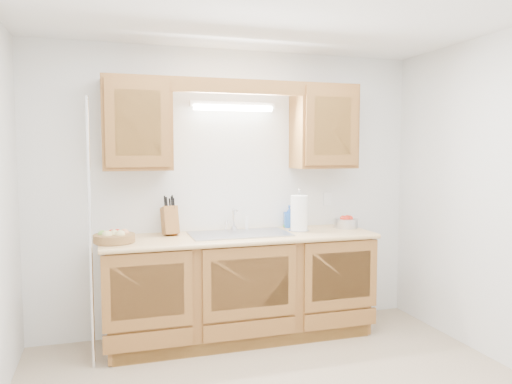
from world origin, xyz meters
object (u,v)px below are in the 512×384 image
object	(u,v)px
fruit_basket	(114,237)
apple_bowl	(346,222)
knife_block	(170,220)
paper_towel	(299,214)

from	to	relation	value
fruit_basket	apple_bowl	size ratio (longest dim) A/B	1.81
knife_block	paper_towel	size ratio (longest dim) A/B	0.92
knife_block	paper_towel	bearing A→B (deg)	-16.05
fruit_basket	paper_towel	size ratio (longest dim) A/B	1.11
paper_towel	apple_bowl	xyz separation A→B (m)	(0.49, 0.07, -0.11)
knife_block	apple_bowl	size ratio (longest dim) A/B	1.50
fruit_basket	apple_bowl	xyz separation A→B (m)	(2.06, 0.14, 0.01)
fruit_basket	apple_bowl	bearing A→B (deg)	3.93
apple_bowl	fruit_basket	bearing A→B (deg)	-176.07
fruit_basket	paper_towel	world-z (taller)	paper_towel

